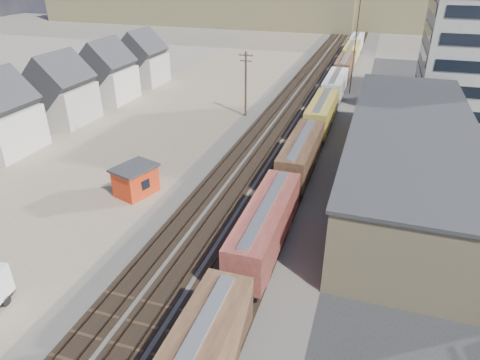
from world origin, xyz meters
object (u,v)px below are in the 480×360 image
(freight_train, at_px, (329,98))
(maintenance_shed, at_px, (136,180))
(parked_car_blue, at_px, (466,140))
(utility_pole_north, at_px, (246,83))

(freight_train, xyz_separation_m, maintenance_shed, (-15.57, -32.23, -1.17))
(freight_train, height_order, maintenance_shed, freight_train)
(freight_train, relative_size, parked_car_blue, 22.18)
(utility_pole_north, relative_size, maintenance_shed, 1.95)
(freight_train, bearing_deg, maintenance_shed, -115.79)
(maintenance_shed, distance_m, parked_car_blue, 43.21)
(utility_pole_north, distance_m, parked_car_blue, 32.01)
(freight_train, height_order, utility_pole_north, utility_pole_north)
(parked_car_blue, bearing_deg, freight_train, 122.08)
(freight_train, distance_m, maintenance_shed, 35.81)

